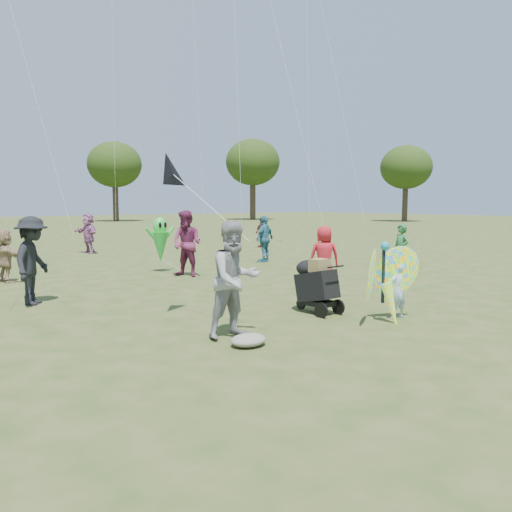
{
  "coord_description": "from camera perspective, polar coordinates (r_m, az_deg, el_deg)",
  "views": [
    {
      "loc": [
        -6.63,
        -6.37,
        2.19
      ],
      "look_at": [
        -0.2,
        1.5,
        1.1
      ],
      "focal_mm": 35.0,
      "sensor_mm": 36.0,
      "label": 1
    }
  ],
  "objects": [
    {
      "name": "crowd_c",
      "position": [
        18.45,
        0.99,
        1.97
      ],
      "size": [
        1.09,
        0.69,
        1.72
      ],
      "primitive_type": "imported",
      "rotation": [
        0.0,
        0.0,
        3.44
      ],
      "color": "teal",
      "rests_on": "ground"
    },
    {
      "name": "crowd_f",
      "position": [
        15.46,
        16.22,
        0.64
      ],
      "size": [
        0.51,
        0.65,
        1.56
      ],
      "primitive_type": "imported",
      "rotation": [
        0.0,
        0.0,
        4.45
      ],
      "color": "#276834",
      "rests_on": "ground"
    },
    {
      "name": "butterfly_kite",
      "position": [
        9.4,
        14.69,
        -2.97
      ],
      "size": [
        1.74,
        0.75,
        1.69
      ],
      "color": "#F82749",
      "rests_on": "ground"
    },
    {
      "name": "adult_man",
      "position": [
        8.09,
        -2.42,
        -2.69
      ],
      "size": [
        0.96,
        0.76,
        1.9
      ],
      "primitive_type": "imported",
      "rotation": [
        0.0,
        0.0,
        -0.04
      ],
      "color": "gray",
      "rests_on": "ground"
    },
    {
      "name": "ground",
      "position": [
        9.45,
        6.76,
        -7.32
      ],
      "size": [
        160.0,
        160.0,
        0.0
      ],
      "primitive_type": "plane",
      "color": "#51592B",
      "rests_on": "ground"
    },
    {
      "name": "child_girl",
      "position": [
        9.81,
        15.85,
        -3.84
      ],
      "size": [
        0.43,
        0.32,
        1.06
      ],
      "primitive_type": "imported",
      "rotation": [
        0.0,
        0.0,
        2.97
      ],
      "color": "#9CBADD",
      "rests_on": "ground"
    },
    {
      "name": "crowd_a",
      "position": [
        12.98,
        7.8,
        -0.08
      ],
      "size": [
        0.94,
        0.87,
        1.61
      ],
      "primitive_type": "imported",
      "rotation": [
        0.0,
        0.0,
        2.53
      ],
      "color": "red",
      "rests_on": "ground"
    },
    {
      "name": "delta_kite_rig",
      "position": [
        9.38,
        -9.46,
        9.2
      ],
      "size": [
        0.98,
        1.95,
        1.59
      ],
      "color": "black",
      "rests_on": "ground"
    },
    {
      "name": "crowd_h",
      "position": [
        24.59,
        0.72,
        2.73
      ],
      "size": [
        0.91,
        0.47,
        1.48
      ],
      "primitive_type": "imported",
      "rotation": [
        0.0,
        0.0,
        3.27
      ],
      "color": "#4E221A",
      "rests_on": "ground"
    },
    {
      "name": "crowd_b",
      "position": [
        11.73,
        -24.18,
        -0.48
      ],
      "size": [
        1.31,
        1.41,
        1.91
      ],
      "primitive_type": "imported",
      "rotation": [
        0.0,
        0.0,
        0.91
      ],
      "color": "black",
      "rests_on": "ground"
    },
    {
      "name": "crowd_j",
      "position": [
        22.9,
        -18.63,
        2.5
      ],
      "size": [
        0.73,
        1.68,
        1.75
      ],
      "primitive_type": "imported",
      "rotation": [
        0.0,
        0.0,
        4.85
      ],
      "color": "#A05B92",
      "rests_on": "ground"
    },
    {
      "name": "crowd_e",
      "position": [
        14.89,
        -7.89,
        1.4
      ],
      "size": [
        1.07,
        1.18,
        1.97
      ],
      "primitive_type": "imported",
      "rotation": [
        0.0,
        0.0,
        5.14
      ],
      "color": "#72264C",
      "rests_on": "ground"
    },
    {
      "name": "jogging_stroller",
      "position": [
        9.98,
        6.8,
        -3.01
      ],
      "size": [
        0.53,
        1.06,
        1.09
      ],
      "rotation": [
        0.0,
        0.0,
        0.01
      ],
      "color": "black",
      "rests_on": "ground"
    },
    {
      "name": "alien_kite",
      "position": [
        15.97,
        -10.88,
        1.62
      ],
      "size": [
        1.12,
        0.69,
        1.74
      ],
      "color": "green",
      "rests_on": "ground"
    },
    {
      "name": "grey_bag",
      "position": [
        7.75,
        -0.88,
        -9.58
      ],
      "size": [
        0.58,
        0.48,
        0.18
      ],
      "primitive_type": "ellipsoid",
      "color": "gray",
      "rests_on": "ground"
    },
    {
      "name": "crowd_d",
      "position": [
        15.35,
        -26.75,
        0.01
      ],
      "size": [
        0.74,
        1.42,
        1.46
      ],
      "primitive_type": "imported",
      "rotation": [
        0.0,
        0.0,
        1.81
      ],
      "color": "#9F8061",
      "rests_on": "ground"
    }
  ]
}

